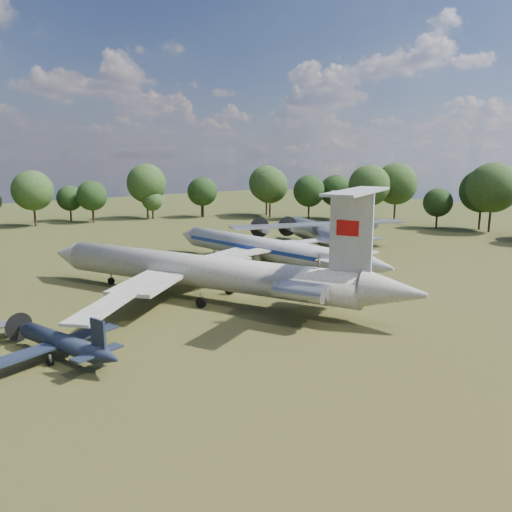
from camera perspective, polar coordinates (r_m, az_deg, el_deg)
ground at (r=63.01m, az=-8.66°, el=-4.80°), size 300.00×300.00×0.00m
il62_airliner at (r=61.88m, az=-6.34°, el=-2.41°), size 61.27×68.25×5.49m
tu104_jet at (r=78.68m, az=1.02°, el=0.38°), size 40.29×51.00×4.77m
an12_transport at (r=93.57m, az=7.48°, el=2.12°), size 46.13×48.23×4.99m
small_prop_west at (r=47.15m, az=-21.21°, el=-9.62°), size 15.25×18.24×2.32m
person_on_il62 at (r=54.15m, az=7.20°, el=-0.59°), size 0.67×0.67×1.57m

